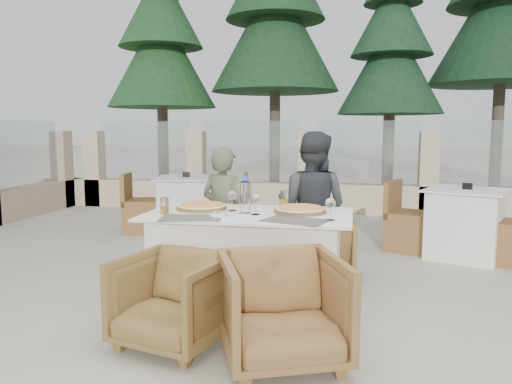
% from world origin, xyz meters
% --- Properties ---
extents(ground, '(80.00, 80.00, 0.00)m').
position_xyz_m(ground, '(0.00, 0.00, 0.00)').
color(ground, '#BAB39F').
rests_on(ground, ground).
extents(sand_patch, '(30.00, 16.00, 0.01)m').
position_xyz_m(sand_patch, '(0.00, 14.00, 0.01)').
color(sand_patch, beige).
rests_on(sand_patch, ground).
extents(perimeter_wall_far, '(10.00, 0.34, 1.60)m').
position_xyz_m(perimeter_wall_far, '(0.00, 4.80, 0.80)').
color(perimeter_wall_far, beige).
rests_on(perimeter_wall_far, ground).
extents(pine_far_left, '(2.42, 2.42, 5.50)m').
position_xyz_m(pine_far_left, '(-3.50, 7.00, 2.75)').
color(pine_far_left, '#214D25').
rests_on(pine_far_left, ground).
extents(pine_mid_left, '(2.86, 2.86, 6.50)m').
position_xyz_m(pine_mid_left, '(-1.00, 7.50, 3.25)').
color(pine_mid_left, '#1B4220').
rests_on(pine_mid_left, ground).
extents(pine_centre, '(2.20, 2.20, 5.00)m').
position_xyz_m(pine_centre, '(1.50, 7.20, 2.50)').
color(pine_centre, '#1B3F24').
rests_on(pine_centre, ground).
extents(pine_mid_right, '(2.99, 2.99, 6.80)m').
position_xyz_m(pine_mid_right, '(3.80, 7.80, 3.40)').
color(pine_mid_right, '#17371E').
rests_on(pine_mid_right, ground).
extents(dining_table, '(1.60, 0.90, 0.77)m').
position_xyz_m(dining_table, '(-0.01, -0.04, 0.39)').
color(dining_table, silver).
rests_on(dining_table, ground).
extents(placemat_near_left, '(0.49, 0.36, 0.00)m').
position_xyz_m(placemat_near_left, '(-0.38, -0.34, 0.77)').
color(placemat_near_left, '#615C53').
rests_on(placemat_near_left, dining_table).
extents(placemat_near_right, '(0.52, 0.42, 0.00)m').
position_xyz_m(placemat_near_right, '(0.39, -0.31, 0.77)').
color(placemat_near_right, '#5A554D').
rests_on(placemat_near_right, dining_table).
extents(pizza_left, '(0.45, 0.45, 0.05)m').
position_xyz_m(pizza_left, '(-0.42, 0.06, 0.80)').
color(pizza_left, orange).
rests_on(pizza_left, dining_table).
extents(pizza_right, '(0.53, 0.53, 0.05)m').
position_xyz_m(pizza_right, '(0.38, 0.05, 0.80)').
color(pizza_right, '#D75F1D').
rests_on(pizza_right, dining_table).
extents(water_bottle, '(0.11, 0.11, 0.29)m').
position_xyz_m(water_bottle, '(-0.04, -0.04, 0.91)').
color(water_bottle, '#9EBCCF').
rests_on(water_bottle, dining_table).
extents(wine_glass_centre, '(0.09, 0.09, 0.18)m').
position_xyz_m(wine_glass_centre, '(-0.16, 0.03, 0.86)').
color(wine_glass_centre, white).
rests_on(wine_glass_centre, dining_table).
extents(wine_glass_near, '(0.10, 0.10, 0.18)m').
position_xyz_m(wine_glass_near, '(0.06, -0.11, 0.86)').
color(wine_glass_near, white).
rests_on(wine_glass_near, dining_table).
extents(wine_glass_corner, '(0.09, 0.09, 0.18)m').
position_xyz_m(wine_glass_corner, '(0.63, -0.25, 0.86)').
color(wine_glass_corner, white).
rests_on(wine_glass_corner, dining_table).
extents(beer_glass_left, '(0.07, 0.07, 0.13)m').
position_xyz_m(beer_glass_left, '(-0.63, -0.22, 0.83)').
color(beer_glass_left, gold).
rests_on(beer_glass_left, dining_table).
extents(beer_glass_right, '(0.09, 0.09, 0.15)m').
position_xyz_m(beer_glass_right, '(0.23, 0.28, 0.84)').
color(beer_glass_right, gold).
rests_on(beer_glass_right, dining_table).
extents(olive_dish, '(0.15, 0.15, 0.04)m').
position_xyz_m(olive_dish, '(-0.19, -0.24, 0.79)').
color(olive_dish, silver).
rests_on(olive_dish, dining_table).
extents(armchair_far_left, '(0.75, 0.76, 0.54)m').
position_xyz_m(armchair_far_left, '(-0.39, 0.79, 0.27)').
color(armchair_far_left, brown).
rests_on(armchair_far_left, ground).
extents(armchair_far_right, '(0.75, 0.77, 0.60)m').
position_xyz_m(armchair_far_right, '(0.47, 0.92, 0.30)').
color(armchair_far_right, olive).
rests_on(armchair_far_right, ground).
extents(armchair_near_left, '(0.80, 0.82, 0.61)m').
position_xyz_m(armchair_near_left, '(-0.35, -0.81, 0.30)').
color(armchair_near_left, brown).
rests_on(armchair_near_left, ground).
extents(armchair_near_right, '(0.94, 0.95, 0.67)m').
position_xyz_m(armchair_near_right, '(0.39, -0.92, 0.33)').
color(armchair_near_right, olive).
rests_on(armchair_near_right, ground).
extents(diner_left, '(0.53, 0.43, 1.26)m').
position_xyz_m(diner_left, '(-0.38, 0.61, 0.63)').
color(diner_left, '#545940').
rests_on(diner_left, ground).
extents(diner_right, '(0.79, 0.69, 1.40)m').
position_xyz_m(diner_right, '(0.42, 0.71, 0.70)').
color(diner_right, '#333638').
rests_on(diner_right, ground).
extents(bg_table_a, '(1.78, 1.15, 0.77)m').
position_xyz_m(bg_table_a, '(-1.48, 2.74, 0.39)').
color(bg_table_a, silver).
rests_on(bg_table_a, ground).
extents(bg_table_b, '(1.83, 1.40, 0.77)m').
position_xyz_m(bg_table_b, '(2.02, 1.97, 0.39)').
color(bg_table_b, white).
rests_on(bg_table_b, ground).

